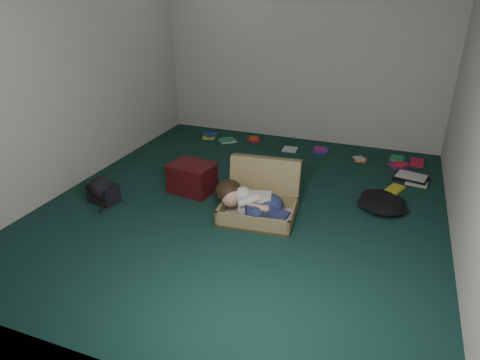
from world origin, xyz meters
The scene contains 11 objects.
floor centered at (0.00, 0.00, 0.00)m, with size 4.50×4.50×0.00m, color #12352F.
wall_back centered at (0.00, 2.25, 1.30)m, with size 4.50×4.50×0.00m, color silver.
wall_front centered at (0.00, -2.25, 1.30)m, with size 4.50×4.50×0.00m, color silver.
wall_left centered at (-2.00, 0.00, 1.30)m, with size 4.50×4.50×0.00m, color silver.
suitcase centered at (0.21, -0.11, 0.16)m, with size 0.79×0.78×0.53m.
person centered at (0.18, -0.29, 0.20)m, with size 0.80×0.38×0.33m.
maroon_bin centered at (-0.66, 0.09, 0.17)m, with size 0.52×0.43×0.33m.
backpack centered at (-1.43, -0.48, 0.11)m, with size 0.37×0.30×0.22m, color black, non-canonical shape.
clothing_pile centered at (1.32, 0.47, 0.08)m, with size 0.48×0.40×0.15m, color black, non-canonical shape.
paper_tray centered at (1.64, 1.29, 0.03)m, with size 0.42×0.35×0.05m.
book_scatter centered at (0.60, 1.65, 0.01)m, with size 3.18×1.25×0.02m.
Camera 1 is at (1.37, -3.76, 2.15)m, focal length 32.00 mm.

